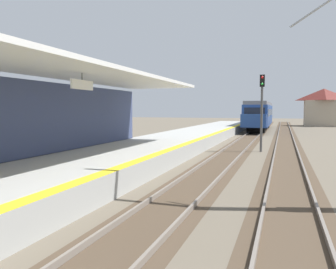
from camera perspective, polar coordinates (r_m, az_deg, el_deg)
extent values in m
cube|color=#A8A8A3|center=(18.64, -5.05, -3.22)|extent=(5.00, 80.00, 0.90)
cube|color=yellow|center=(17.79, 1.58, -2.10)|extent=(0.50, 80.00, 0.01)
cube|color=silver|center=(11.91, -21.50, 11.05)|extent=(4.40, 24.00, 0.16)
cube|color=white|center=(13.22, -14.41, 8.21)|extent=(0.08, 1.40, 0.36)
cylinder|color=#333333|center=(13.25, -14.44, 9.57)|extent=(0.03, 0.03, 0.27)
cube|color=#4C3D2D|center=(21.30, 10.36, -3.54)|extent=(2.34, 120.00, 0.01)
cube|color=slate|center=(21.41, 8.45, -3.26)|extent=(0.08, 120.00, 0.15)
cube|color=slate|center=(21.20, 12.29, -3.39)|extent=(0.08, 120.00, 0.15)
cube|color=#4C3D2D|center=(21.07, 19.56, -3.81)|extent=(2.34, 120.00, 0.01)
cube|color=slate|center=(21.07, 17.60, -3.54)|extent=(0.08, 120.00, 0.15)
cube|color=slate|center=(21.08, 21.52, -3.64)|extent=(0.08, 120.00, 0.15)
cube|color=navy|center=(48.80, 15.32, 3.21)|extent=(2.90, 18.00, 2.70)
cube|color=slate|center=(48.80, 15.36, 5.05)|extent=(2.67, 18.00, 0.44)
cube|color=black|center=(39.80, 14.49, 3.59)|extent=(2.32, 0.06, 1.21)
cube|color=navy|center=(39.04, 14.38, 2.29)|extent=(2.78, 1.60, 1.49)
cube|color=black|center=(48.72, 17.05, 3.65)|extent=(0.04, 15.84, 0.86)
cylinder|color=#333333|center=(52.40, 15.62, 5.72)|extent=(0.06, 0.06, 0.90)
cube|color=black|center=(43.03, 14.77, 0.81)|extent=(2.17, 2.20, 0.72)
cube|color=black|center=(54.69, 15.68, 1.51)|extent=(2.17, 2.20, 0.72)
cylinder|color=#4C4C4C|center=(23.51, 15.63, 2.48)|extent=(0.16, 0.16, 4.40)
cube|color=black|center=(23.58, 15.76, 8.80)|extent=(0.32, 0.24, 0.80)
sphere|color=red|center=(23.46, 15.75, 9.37)|extent=(0.16, 0.16, 0.16)
sphere|color=green|center=(23.42, 15.73, 8.30)|extent=(0.16, 0.16, 0.16)
cube|color=tan|center=(63.12, 24.93, 3.30)|extent=(6.00, 4.80, 4.40)
pyramid|color=maroon|center=(63.16, 25.02, 6.20)|extent=(6.60, 5.28, 2.00)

